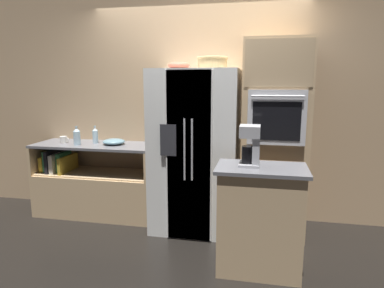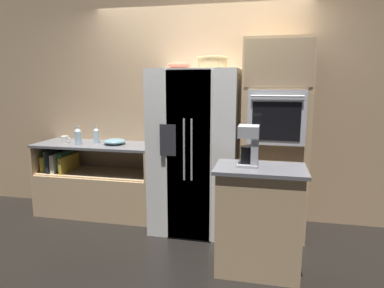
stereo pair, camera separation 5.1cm
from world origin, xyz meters
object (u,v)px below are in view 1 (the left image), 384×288
mixing_bowl (114,142)px  coffee_maker (252,144)px  refrigerator (196,150)px  bottle_short (77,136)px  mug (64,140)px  fruit_bowl (179,65)px  bottle_tall (95,135)px  wall_oven (274,139)px  wicker_basket (212,62)px

mixing_bowl → coffee_maker: size_ratio=0.77×
refrigerator → coffee_maker: refrigerator is taller
bottle_short → mug: 0.25m
refrigerator → fruit_bowl: (-0.19, 0.02, 0.92)m
refrigerator → mixing_bowl: (-1.03, 0.13, 0.04)m
coffee_maker → mug: bearing=159.2°
bottle_tall → coffee_maker: coffee_maker is taller
wall_oven → fruit_bowl: size_ratio=8.40×
refrigerator → wall_oven: wall_oven is taller
wicker_basket → mug: bearing=174.8°
bottle_tall → mug: bottle_tall is taller
bottle_short → mug: bearing=160.2°
wicker_basket → mixing_bowl: (-1.21, 0.21, -0.91)m
bottle_tall → bottle_short: (-0.16, -0.15, 0.01)m
bottle_tall → mixing_bowl: (0.25, -0.03, -0.06)m
fruit_bowl → mixing_bowl: 1.22m
bottle_tall → mug: bearing=-170.6°
coffee_maker → wall_oven: bearing=75.8°
wall_oven → fruit_bowl: (-1.03, -0.04, 0.77)m
wall_oven → bottle_tall: (-2.12, 0.10, -0.05)m
fruit_bowl → mixing_bowl: fruit_bowl is taller
coffee_maker → bottle_short: bearing=159.1°
fruit_bowl → bottle_tall: (-1.09, 0.14, -0.82)m
wall_oven → wicker_basket: wall_oven is taller
wall_oven → mixing_bowl: (-1.87, 0.07, -0.11)m
coffee_maker → wicker_basket: bearing=122.1°
wall_oven → refrigerator: bearing=-176.0°
wall_oven → bottle_tall: 2.12m
wicker_basket → bottle_tall: 1.70m
fruit_bowl → mug: (-1.47, 0.07, -0.87)m
wall_oven → wicker_basket: 1.04m
fruit_bowl → bottle_short: size_ratio=1.08×
refrigerator → wall_oven: 0.85m
refrigerator → bottle_tall: bearing=173.1°
fruit_bowl → wall_oven: bearing=2.2°
bottle_tall → coffee_maker: (1.91, -0.94, 0.14)m
coffee_maker → bottle_tall: bearing=153.8°
refrigerator → mixing_bowl: 1.04m
mixing_bowl → fruit_bowl: bearing=-7.5°
mixing_bowl → bottle_short: bearing=-163.8°
wicker_basket → fruit_bowl: (-0.38, 0.10, -0.03)m
refrigerator → wall_oven: bearing=4.0°
bottle_short → mixing_bowl: bearing=16.2°
bottle_tall → mug: (-0.39, -0.06, -0.06)m
refrigerator → bottle_tall: 1.29m
wall_oven → mixing_bowl: 1.87m
wicker_basket → mug: (-1.85, 0.17, -0.90)m
refrigerator → bottle_tall: (-1.28, 0.16, 0.10)m
bottle_short → coffee_maker: bearing=-20.9°
mug → coffee_maker: 2.46m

